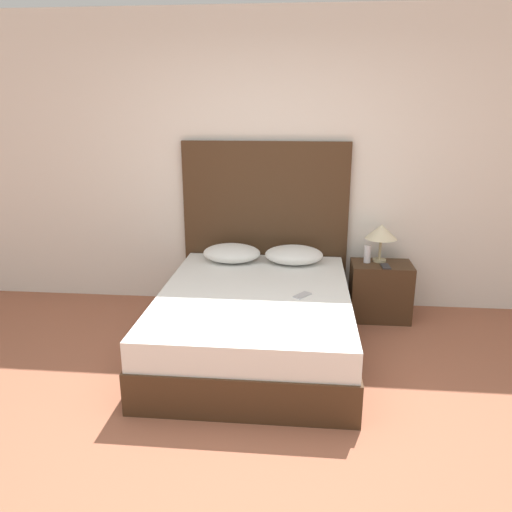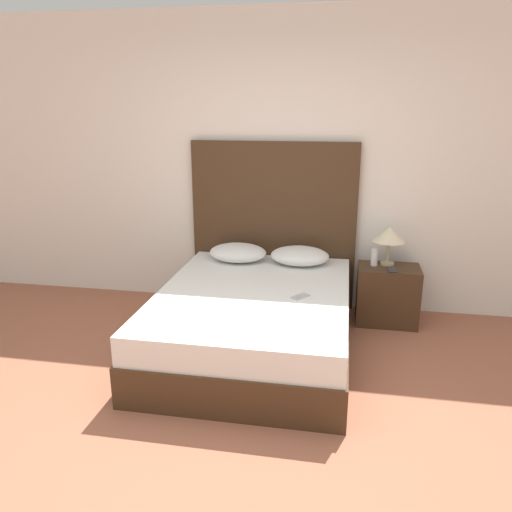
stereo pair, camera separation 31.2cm
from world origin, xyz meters
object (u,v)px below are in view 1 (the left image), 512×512
(phone_on_nightstand, at_px, (385,266))
(nightstand, at_px, (380,291))
(phone_on_bed, at_px, (302,295))
(table_lamp, at_px, (381,233))
(bed, at_px, (255,321))

(phone_on_nightstand, bearing_deg, nightstand, 99.73)
(phone_on_bed, bearing_deg, phone_on_nightstand, 44.91)
(nightstand, bearing_deg, table_lamp, 103.67)
(phone_on_bed, height_order, nightstand, nightstand)
(nightstand, xyz_separation_m, table_lamp, (-0.02, 0.07, 0.53))
(table_lamp, bearing_deg, nightstand, -76.33)
(bed, height_order, phone_on_bed, phone_on_bed)
(phone_on_bed, distance_m, table_lamp, 1.15)
(bed, xyz_separation_m, nightstand, (1.07, 0.73, 0.01))
(phone_on_bed, height_order, table_lamp, table_lamp)
(bed, bearing_deg, nightstand, 34.25)
(bed, relative_size, phone_on_bed, 12.07)
(phone_on_nightstand, bearing_deg, bed, -149.46)
(phone_on_bed, xyz_separation_m, phone_on_nightstand, (0.72, 0.72, 0.02))
(table_lamp, distance_m, phone_on_nightstand, 0.31)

